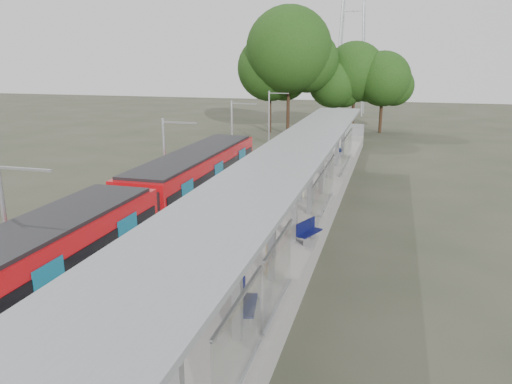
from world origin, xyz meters
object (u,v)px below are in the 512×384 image
(bench_far, at_px, (337,149))
(litter_bin, at_px, (299,193))
(info_pillar_far, at_px, (301,184))
(train, at_px, (132,219))
(bench_mid, at_px, (308,231))
(info_pillar_near, at_px, (271,253))
(bench_near, at_px, (245,302))

(bench_far, height_order, litter_bin, bench_far)
(bench_far, bearing_deg, info_pillar_far, -100.32)
(train, xyz_separation_m, bench_mid, (7.11, 1.98, -0.54))
(bench_far, bearing_deg, litter_bin, -99.99)
(train, distance_m, bench_far, 22.63)
(train, xyz_separation_m, info_pillar_far, (5.52, 8.93, -0.28))
(info_pillar_near, height_order, litter_bin, info_pillar_near)
(bench_far, bearing_deg, bench_mid, -94.77)
(litter_bin, bearing_deg, info_pillar_far, 93.15)
(info_pillar_near, bearing_deg, litter_bin, 75.38)
(bench_far, height_order, info_pillar_near, info_pillar_near)
(bench_near, relative_size, info_pillar_far, 0.88)
(info_pillar_near, bearing_deg, info_pillar_far, 75.28)
(bench_near, height_order, info_pillar_near, info_pillar_near)
(bench_mid, distance_m, bench_far, 19.82)
(litter_bin, bearing_deg, bench_near, -86.33)
(bench_mid, bearing_deg, bench_near, -74.14)
(bench_mid, relative_size, litter_bin, 1.74)
(train, distance_m, bench_mid, 7.40)
(train, height_order, litter_bin, train)
(bench_far, bearing_deg, train, -113.34)
(info_pillar_far, bearing_deg, train, -100.86)
(bench_mid, bearing_deg, info_pillar_near, -81.26)
(litter_bin, bearing_deg, info_pillar_near, -85.43)
(bench_near, bearing_deg, info_pillar_far, 83.34)
(info_pillar_far, bearing_deg, bench_far, 108.17)
(train, height_order, info_pillar_far, train)
(bench_near, height_order, bench_mid, bench_near)
(info_pillar_near, distance_m, litter_bin, 9.62)
(bench_far, distance_m, litter_bin, 13.62)
(bench_mid, height_order, litter_bin, bench_mid)
(info_pillar_near, relative_size, litter_bin, 2.06)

